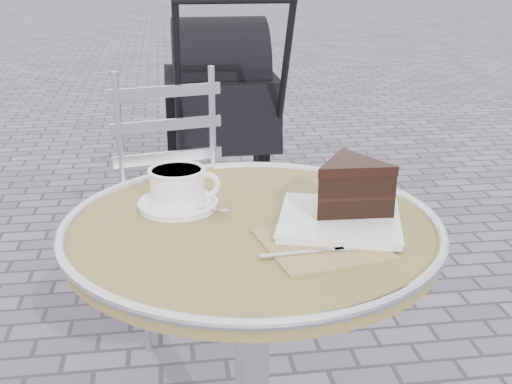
{
  "coord_description": "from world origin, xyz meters",
  "views": [
    {
      "loc": [
        -0.15,
        -1.1,
        1.21
      ],
      "look_at": [
        0.01,
        0.04,
        0.78
      ],
      "focal_mm": 45.0,
      "sensor_mm": 36.0,
      "label": 1
    }
  ],
  "objects": [
    {
      "name": "cafe_table",
      "position": [
        0.0,
        0.0,
        0.57
      ],
      "size": [
        0.72,
        0.72,
        0.74
      ],
      "color": "silver",
      "rests_on": "ground"
    },
    {
      "name": "cappuccino_set",
      "position": [
        -0.13,
        0.1,
        0.77
      ],
      "size": [
        0.17,
        0.16,
        0.08
      ],
      "rotation": [
        0.0,
        0.0,
        -0.01
      ],
      "color": "white",
      "rests_on": "cafe_table"
    },
    {
      "name": "cake_plate_set",
      "position": [
        0.18,
        -0.02,
        0.79
      ],
      "size": [
        0.34,
        0.33,
        0.12
      ],
      "rotation": [
        0.0,
        0.0,
        -0.29
      ],
      "color": "#9B7B55",
      "rests_on": "cafe_table"
    },
    {
      "name": "bistro_chair",
      "position": [
        -0.13,
        0.98,
        0.53
      ],
      "size": [
        0.45,
        0.45,
        0.85
      ],
      "rotation": [
        0.0,
        0.0,
        0.2
      ],
      "color": "silver",
      "rests_on": "ground"
    },
    {
      "name": "baby_stroller",
      "position": [
        0.11,
        1.82,
        0.48
      ],
      "size": [
        0.5,
        1.03,
        1.07
      ],
      "rotation": [
        0.0,
        0.0,
        -0.01
      ],
      "color": "black",
      "rests_on": "ground"
    }
  ]
}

